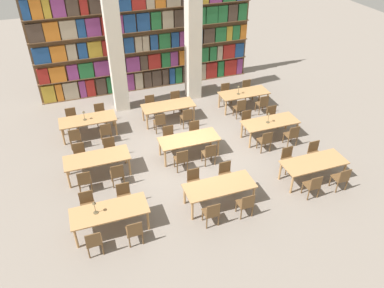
{
  "coord_description": "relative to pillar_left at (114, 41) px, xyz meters",
  "views": [
    {
      "loc": [
        -3.54,
        -10.33,
        8.11
      ],
      "look_at": [
        0.0,
        -0.26,
        0.66
      ],
      "focal_mm": 35.0,
      "sensor_mm": 36.0,
      "label": 1
    }
  ],
  "objects": [
    {
      "name": "chair_34",
      "position": [
        5.56,
        -2.47,
        -2.53
      ],
      "size": [
        0.42,
        0.4,
        0.87
      ],
      "color": "brown",
      "rests_on": "ground_plane"
    },
    {
      "name": "desk_lamp_2",
      "position": [
        -1.69,
        -1.79,
        -2.01
      ],
      "size": [
        0.14,
        0.14,
        0.39
      ],
      "color": "brown",
      "rests_on": "reading_table_6"
    },
    {
      "name": "chair_0",
      "position": [
        -2.13,
        -7.64,
        -2.53
      ],
      "size": [
        0.42,
        0.4,
        0.87
      ],
      "color": "brown",
      "rests_on": "ground_plane"
    },
    {
      "name": "chair_7",
      "position": [
        2.22,
        -6.25,
        -2.53
      ],
      "size": [
        0.42,
        0.4,
        0.87
      ],
      "rotation": [
        0.0,
        0.0,
        3.14
      ],
      "color": "brown",
      "rests_on": "ground_plane"
    },
    {
      "name": "chair_14",
      "position": [
        -1.07,
        -5.07,
        -2.53
      ],
      "size": [
        0.42,
        0.4,
        0.87
      ],
      "color": "brown",
      "rests_on": "ground_plane"
    },
    {
      "name": "chair_30",
      "position": [
        2.18,
        -2.46,
        -2.53
      ],
      "size": [
        0.42,
        0.4,
        0.87
      ],
      "color": "brown",
      "rests_on": "ground_plane"
    },
    {
      "name": "chair_13",
      "position": [
        -2.1,
        -3.63,
        -2.53
      ],
      "size": [
        0.42,
        0.4,
        0.87
      ],
      "rotation": [
        0.0,
        0.0,
        3.14
      ],
      "color": "brown",
      "rests_on": "ground_plane"
    },
    {
      "name": "chair_9",
      "position": [
        4.53,
        -6.21,
        -2.53
      ],
      "size": [
        0.42,
        0.4,
        0.87
      ],
      "rotation": [
        0.0,
        0.0,
        3.14
      ],
      "color": "brown",
      "rests_on": "ground_plane"
    },
    {
      "name": "chair_32",
      "position": [
        4.51,
        -2.47,
        -2.53
      ],
      "size": [
        0.42,
        0.4,
        0.87
      ],
      "color": "brown",
      "rests_on": "ground_plane"
    },
    {
      "name": "chair_8",
      "position": [
        4.53,
        -7.65,
        -2.53
      ],
      "size": [
        0.42,
        0.4,
        0.87
      ],
      "color": "brown",
      "rests_on": "ground_plane"
    },
    {
      "name": "reading_table_6",
      "position": [
        -1.59,
        -1.76,
        -2.34
      ],
      "size": [
        2.13,
        0.87,
        0.74
      ],
      "color": "tan",
      "rests_on": "ground_plane"
    },
    {
      "name": "chair_1",
      "position": [
        -2.13,
        -6.2,
        -2.53
      ],
      "size": [
        0.42,
        0.4,
        0.87
      ],
      "rotation": [
        0.0,
        0.0,
        3.14
      ],
      "color": "brown",
      "rests_on": "ground_plane"
    },
    {
      "name": "desk_lamp_0",
      "position": [
        -1.94,
        -6.89,
        -1.99
      ],
      "size": [
        0.14,
        0.14,
        0.41
      ],
      "color": "brown",
      "rests_on": "reading_table_0"
    },
    {
      "name": "reading_table_8",
      "position": [
        5.02,
        -1.75,
        -2.34
      ],
      "size": [
        2.13,
        0.87,
        0.74
      ],
      "color": "tan",
      "rests_on": "ground_plane"
    },
    {
      "name": "reading_table_7",
      "position": [
        1.63,
        -1.74,
        -2.34
      ],
      "size": [
        2.13,
        0.87,
        0.74
      ],
      "color": "tan",
      "rests_on": "ground_plane"
    },
    {
      "name": "chair_24",
      "position": [
        -2.16,
        -2.48,
        -2.53
      ],
      "size": [
        0.42,
        0.4,
        0.87
      ],
      "color": "brown",
      "rests_on": "ground_plane"
    },
    {
      "name": "chair_35",
      "position": [
        5.56,
        -1.03,
        -2.53
      ],
      "size": [
        0.42,
        0.4,
        0.87
      ],
      "rotation": [
        0.0,
        0.0,
        3.14
      ],
      "color": "brown",
      "rests_on": "ground_plane"
    },
    {
      "name": "chair_2",
      "position": [
        -1.06,
        -7.64,
        -2.53
      ],
      "size": [
        0.42,
        0.4,
        0.87
      ],
      "color": "brown",
      "rests_on": "ground_plane"
    },
    {
      "name": "chair_33",
      "position": [
        4.51,
        -1.03,
        -2.53
      ],
      "size": [
        0.42,
        0.4,
        0.87
      ],
      "rotation": [
        0.0,
        0.0,
        3.14
      ],
      "color": "brown",
      "rests_on": "ground_plane"
    },
    {
      "name": "chair_17",
      "position": [
        1.11,
        -3.58,
        -2.53
      ],
      "size": [
        0.42,
        0.4,
        0.87
      ],
      "rotation": [
        0.0,
        0.0,
        3.14
      ],
      "color": "brown",
      "rests_on": "ground_plane"
    },
    {
      "name": "reading_table_4",
      "position": [
        1.64,
        -4.31,
        -2.34
      ],
      "size": [
        2.13,
        0.87,
        0.74
      ],
      "color": "tan",
      "rests_on": "ground_plane"
    },
    {
      "name": "chair_3",
      "position": [
        -1.06,
        -6.2,
        -2.53
      ],
      "size": [
        0.42,
        0.4,
        0.87
      ],
      "rotation": [
        0.0,
        0.0,
        3.14
      ],
      "color": "brown",
      "rests_on": "ground_plane"
    },
    {
      "name": "reading_table_1",
      "position": [
        1.68,
        -6.97,
        -2.34
      ],
      "size": [
        2.13,
        0.87,
        0.74
      ],
      "color": "tan",
      "rests_on": "ground_plane"
    },
    {
      "name": "chair_10",
      "position": [
        5.58,
        -7.65,
        -2.53
      ],
      "size": [
        0.42,
        0.4,
        0.87
      ],
      "color": "brown",
      "rests_on": "ground_plane"
    },
    {
      "name": "chair_22",
      "position": [
        5.44,
        -4.97,
        -2.53
      ],
      "size": [
        0.42,
        0.4,
        0.87
      ],
      "color": "brown",
      "rests_on": "ground_plane"
    },
    {
      "name": "desk_lamp_3",
      "position": [
        4.73,
        -1.8,
        -2.0
      ],
      "size": [
        0.14,
        0.14,
        0.4
      ],
      "color": "brown",
      "rests_on": "reading_table_8"
    },
    {
      "name": "chair_20",
      "position": [
        4.33,
        -4.97,
        -2.53
      ],
      "size": [
        0.42,
        0.4,
        0.87
      ],
      "color": "brown",
      "rests_on": "ground_plane"
    },
    {
      "name": "reading_table_5",
      "position": [
        4.91,
        -4.25,
        -2.34
      ],
      "size": [
        2.13,
        0.87,
        0.74
      ],
      "color": "tan",
      "rests_on": "ground_plane"
    },
    {
      "name": "chair_23",
      "position": [
        5.44,
        -3.53,
        -2.53
      ],
      "size": [
        0.42,
        0.4,
        0.87
      ],
      "rotation": [
        0.0,
        0.0,
        3.14
      ],
      "color": "brown",
      "rests_on": "ground_plane"
    },
    {
      "name": "pillar_left",
      "position": [
        0.0,
        0.0,
        0.0
      ],
      "size": [
        0.6,
        0.6,
        6.0
      ],
      "color": "silver",
      "rests_on": "ground_plane"
    },
    {
      "name": "ground_plane",
      "position": [
        1.66,
        -4.31,
        -3.0
      ],
      "size": [
        40.0,
        40.0,
        0.0
      ],
      "primitive_type": "plane",
      "color": "gray"
    },
    {
      "name": "chair_28",
      "position": [
        1.06,
        -2.46,
        -2.53
      ],
      "size": [
        0.42,
        0.4,
        0.87
      ],
      "color": "brown",
      "rests_on": "ground_plane"
    },
    {
      "name": "chair_15",
      "position": [
        -1.07,
        -3.63,
        -2.53
      ],
      "size": [
        0.42,
        0.4,
        0.87
      ],
      "rotation": [
        0.0,
        0.0,
        3.14
      ],
      "color": "brown",
      "rests_on": "ground_plane"
    },
    {
      "name": "chair_16",
      "position": [
        1.11,
        -5.03,
        -2.53
      ],
      "size": [
        0.42,
        0.4,
        0.87
      ],
      "color": "brown",
      "rests_on": "ground_plane"
    },
    {
      "name": "chair_11",
      "position": [
        5.58,
        -6.21,
        -2.53
      ],
      "size": [
        0.42,
        0.4,
        0.87
      ],
      "rotation": [
        0.0,
        0.0,
        3.14
      ],
      "color": "brown",
      "rests_on": "ground_plane"
    },
    {
      "name": "reading_table_3",
      "position": [
        -1.59,
        -4.35,
        -2.34
      ],
      "size": [
        2.13,
        0.87,
        0.74
      ],
      "color": "tan",
      "rests_on": "ground_plane"
    },
    {
      "name": "chair_27",
      "position": [
        -1.04,
        -1.04,
        -2.53
      ],
      "size": [
        0.42,
        0.4,
        0.87
      ],
      "rotation": [
        0.0,
        0.0,
        3.14
      ],
      "color": "brown",
      "rests_on": "ground_plane"
    },
    {
      "name": "chair_5",
      "position": [
        1.15,
        -6.25,
        -2.53
      ],
      "size": [
        0.42,
        0.4,
        0.87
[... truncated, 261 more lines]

